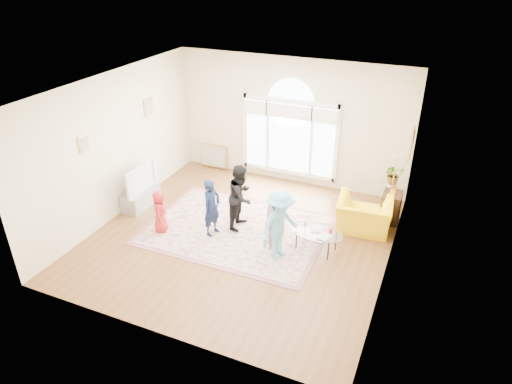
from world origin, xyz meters
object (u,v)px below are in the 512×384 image
at_px(area_rug, 237,230).
at_px(coffee_table, 317,233).
at_px(armchair, 364,215).
at_px(television, 138,178).
at_px(tv_console, 141,198).

relative_size(area_rug, coffee_table, 3.07).
distance_m(area_rug, armchair, 2.76).
bearing_deg(area_rug, armchair, 23.46).
height_order(television, coffee_table, television).
bearing_deg(television, area_rug, -1.94).
distance_m(tv_console, television, 0.53).
xyz_separation_m(area_rug, coffee_table, (1.79, -0.01, 0.39)).
xyz_separation_m(tv_console, coffee_table, (4.34, -0.10, 0.19)).
relative_size(tv_console, television, 0.89).
height_order(tv_console, armchair, armchair).
height_order(tv_console, television, television).
bearing_deg(armchair, area_rug, 17.98).
xyz_separation_m(television, coffee_table, (4.33, -0.10, -0.34)).
distance_m(tv_console, armchair, 5.16).
relative_size(area_rug, armchair, 3.18).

